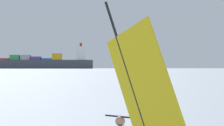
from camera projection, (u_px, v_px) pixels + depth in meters
The scene contains 1 object.
cargo_ship at pixel (45, 62), 805.00m from camera, with size 161.93×72.99×41.36m.
Camera 1 is at (-7.66, -8.66, 2.39)m, focal length 80.60 mm.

